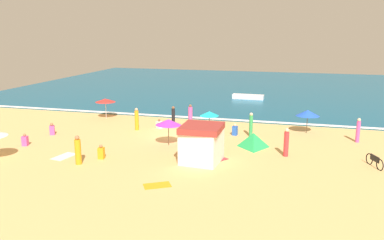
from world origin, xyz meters
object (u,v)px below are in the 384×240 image
Objects in this scene: beachgoer_9 at (173,116)px; beach_umbrella_3 at (168,122)px; beach_umbrella_2 at (209,114)px; beach_tent at (253,140)px; beachgoer_4 at (52,129)px; small_boat_0 at (248,97)px; beachgoer_0 at (251,125)px; beachgoer_3 at (137,119)px; beachgoer_8 at (235,130)px; beachgoer_12 at (358,130)px; beachgoer_7 at (101,153)px; beachgoer_6 at (190,115)px; beach_umbrella_1 at (105,100)px; beachgoer_10 at (78,151)px; beach_umbrella_0 at (308,113)px; parked_bicycle at (374,161)px; beachgoer_11 at (286,143)px; beachgoer_1 at (25,140)px; beachgoer_2 at (159,124)px; lifeguard_cabana at (202,143)px.

beach_umbrella_3 is at bearing -75.13° from beachgoer_9.
beach_umbrella_2 is 0.83× the size of beach_tent.
small_boat_0 is (13.12, 20.11, -0.07)m from beachgoer_4.
beachgoer_9 is at bearing -108.65° from small_boat_0.
beachgoer_0 is 9.47m from beachgoer_3.
beach_tent is 2.47× the size of beachgoer_4.
beachgoer_3 is (-3.99, 3.52, -0.83)m from beach_umbrella_3.
beach_tent is 2.53× the size of beachgoer_8.
small_boat_0 is (-10.16, 15.97, -0.53)m from beachgoer_12.
beach_umbrella_2 is 1.05× the size of beachgoer_0.
beachgoer_7 is at bearing -99.19° from beachgoer_9.
beach_umbrella_3 is 2.70× the size of beachgoer_8.
beach_umbrella_1 is at bearing 178.86° from beachgoer_6.
beachgoer_7 is 1.64m from beachgoer_10.
beach_umbrella_0 is 2.45× the size of beachgoer_7.
beachgoer_8 is (-9.40, 5.08, 0.04)m from parked_bicycle.
beachgoer_11 is at bearing -22.86° from beach_umbrella_1.
beachgoer_6 reaches higher than beachgoer_8.
beachgoer_6 is at bearing 177.99° from beach_umbrella_0.
beachgoer_0 is 16.91m from beachgoer_1.
beachgoer_7 is at bearing -170.08° from parked_bicycle.
beachgoer_8 is at bearing 178.36° from beachgoer_0.
beachgoer_0 is at bearing 2.72° from beachgoer_3.
beachgoer_1 reaches higher than parked_bicycle.
beachgoer_2 is at bearing -109.36° from small_boat_0.
beachgoer_12 is at bearing 3.06° from beachgoer_3.
beachgoer_10 is at bearing -105.88° from small_boat_0.
beachgoer_10 is 13.40m from beachgoer_11.
beachgoer_7 is at bearing -64.08° from beach_umbrella_1.
beachgoer_0 is at bearing 42.48° from beachgoer_7.
beach_tent is 2.76m from beachgoer_0.
beachgoer_9 is 0.86× the size of beachgoer_11.
beachgoer_9 is (-1.45, -0.42, -0.04)m from beachgoer_6.
lifeguard_cabana is 1.48× the size of beachgoer_6.
beach_umbrella_1 is at bearing 160.55° from parked_bicycle.
beachgoer_8 is at bearing 123.09° from beach_tent.
beachgoer_3 is (-17.60, 4.60, 0.52)m from parked_bicycle.
parked_bicycle is at bearing 13.53° from beachgoer_10.
beach_tent is at bearing -156.87° from beachgoer_12.
beach_umbrella_2 is 1.18× the size of parked_bicycle.
beach_umbrella_3 is at bearing -144.01° from beachgoer_0.
beachgoer_11 reaches higher than small_boat_0.
beachgoer_3 reaches higher than beachgoer_12.
beachgoer_0 is (-0.51, 2.67, 0.43)m from beach_tent.
beach_umbrella_3 reaches higher than beachgoer_11.
beachgoer_9 reaches higher than small_boat_0.
beach_umbrella_3 is at bearing -147.46° from beach_umbrella_0.
beachgoer_3 is (6.01, 6.36, 0.51)m from beachgoer_1.
beachgoer_10 is (-10.11, -6.64, 0.37)m from beach_tent.
beachgoer_4 is (-7.54, -4.24, 0.10)m from beachgoer_2.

